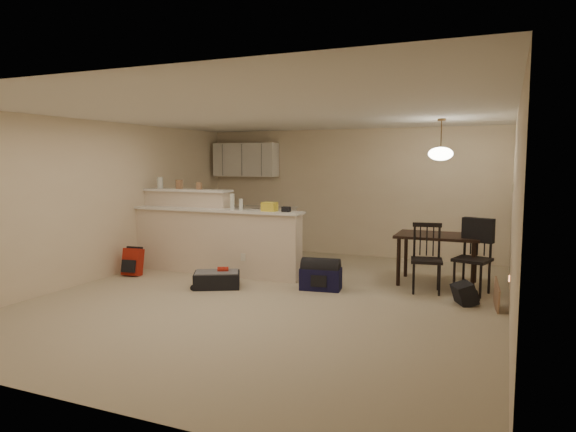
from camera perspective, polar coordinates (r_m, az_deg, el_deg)
The scene contains 21 objects.
room at distance 7.01m, azimuth -1.51°, elevation 1.03°, with size 7.00×7.02×2.50m.
breakfast_bar at distance 8.78m, azimuth -9.27°, elevation -2.23°, with size 3.08×0.58×1.39m.
upper_cabinets at distance 10.93m, azimuth -4.73°, elevation 6.24°, with size 1.40×0.34×0.70m, color white.
kitchen_counter at distance 10.82m, azimuth -4.04°, elevation -1.45°, with size 1.80×0.60×0.90m, color white.
thermostat at distance 7.90m, azimuth 23.71°, elevation 2.91°, with size 0.02×0.12×0.12m, color beige.
jar at distance 9.38m, azimuth -14.03°, elevation 3.60°, with size 0.10×0.10×0.20m, color silver.
cereal_box at distance 9.14m, azimuth -11.99°, elevation 3.47°, with size 0.10×0.07×0.16m, color #A07452.
small_box at distance 8.91m, azimuth -9.85°, elevation 3.32°, with size 0.08×0.06×0.12m, color #A07452.
bottle_a at distance 8.34m, azimuth -6.21°, elevation 1.60°, with size 0.07×0.07×0.26m, color silver.
bottle_b at distance 8.26m, azimuth -5.26°, elevation 1.30°, with size 0.06×0.06×0.18m, color silver.
bag_lump at distance 8.04m, azimuth -2.07°, elevation 1.04°, with size 0.22×0.18×0.14m, color #A07452.
pouch at distance 7.92m, azimuth -0.20°, elevation 0.75°, with size 0.12×0.10×0.08m, color #A07452.
dining_table at distance 8.12m, azimuth 16.32°, elevation -2.63°, with size 1.23×0.83×0.76m.
pendant_lamp at distance 8.03m, azimuth 16.60°, elevation 6.71°, with size 0.36×0.36×0.62m.
dining_chair_near at distance 7.58m, azimuth 15.15°, elevation -4.57°, with size 0.43×0.41×0.98m, color black, non-canonical shape.
dining_chair_far at distance 7.68m, azimuth 19.81°, elevation -4.36°, with size 0.46×0.43×1.04m, color black, non-canonical shape.
suitcase at distance 7.75m, azimuth -7.91°, elevation -7.05°, with size 0.67×0.43×0.23m, color black.
red_backpack at distance 8.84m, azimuth -16.87°, elevation -4.91°, with size 0.30×0.18×0.44m, color #AB2013.
navy_duffel at distance 7.57m, azimuth 3.66°, elevation -6.97°, with size 0.58×0.32×0.32m, color #111033.
black_daypack at distance 7.17m, azimuth 19.01°, elevation -8.20°, with size 0.31×0.22×0.28m, color black.
cardboard_sheet at distance 7.06m, azimuth 22.18°, elevation -8.24°, with size 0.46×0.02×0.35m, color #A07452.
Camera 1 is at (2.92, -6.34, 1.87)m, focal length 32.00 mm.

